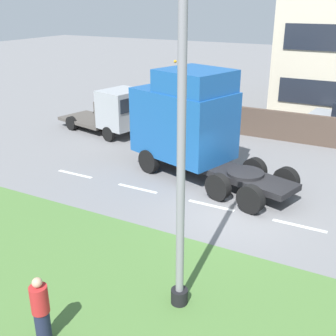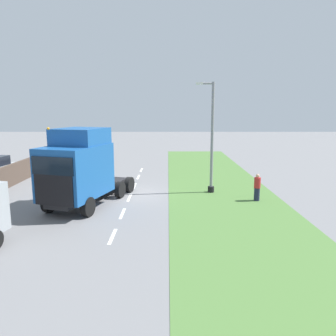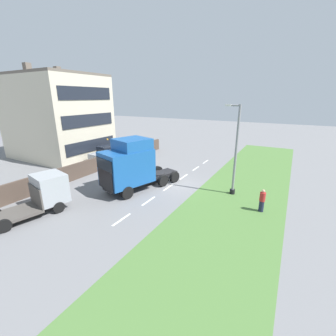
% 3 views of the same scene
% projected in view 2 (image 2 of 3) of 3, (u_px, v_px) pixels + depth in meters
% --- Properties ---
extents(ground_plane, '(120.00, 120.00, 0.00)m').
position_uv_depth(ground_plane, '(131.00, 194.00, 21.64)').
color(ground_plane, slate).
rests_on(ground_plane, ground).
extents(grass_verge, '(7.00, 44.00, 0.01)m').
position_uv_depth(grass_verge, '(221.00, 194.00, 21.64)').
color(grass_verge, '#4C7538').
rests_on(grass_verge, ground).
extents(lane_markings, '(0.16, 17.80, 0.00)m').
position_uv_depth(lane_markings, '(132.00, 191.00, 22.32)').
color(lane_markings, white).
rests_on(lane_markings, ground).
extents(lorry_cab, '(4.59, 7.63, 4.63)m').
position_uv_depth(lorry_cab, '(79.00, 169.00, 18.23)').
color(lorry_cab, black).
rests_on(lorry_cab, ground).
extents(lamp_post, '(1.33, 0.42, 7.25)m').
position_uv_depth(lamp_post, '(211.00, 144.00, 21.53)').
color(lamp_post, black).
rests_on(lamp_post, ground).
extents(pedestrian, '(0.39, 0.39, 1.67)m').
position_uv_depth(pedestrian, '(257.00, 188.00, 19.91)').
color(pedestrian, '#1E233D').
rests_on(pedestrian, ground).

